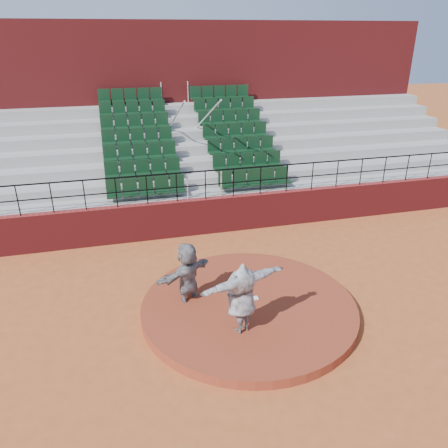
{
  "coord_description": "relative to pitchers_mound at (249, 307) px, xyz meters",
  "views": [
    {
      "loc": [
        -3.02,
        -8.95,
        6.64
      ],
      "look_at": [
        0.0,
        2.5,
        1.4
      ],
      "focal_mm": 35.0,
      "sensor_mm": 36.0,
      "label": 1
    }
  ],
  "objects": [
    {
      "name": "press_box_facade",
      "position": [
        0.0,
        12.6,
        3.43
      ],
      "size": [
        24.0,
        3.0,
        7.1
      ],
      "primitive_type": "cube",
      "color": "maroon",
      "rests_on": "ground"
    },
    {
      "name": "pitcher",
      "position": [
        -0.52,
        -0.99,
        1.01
      ],
      "size": [
        2.25,
        1.21,
        1.77
      ],
      "primitive_type": "imported",
      "rotation": [
        0.0,
        0.0,
        3.44
      ],
      "color": "black",
      "rests_on": "pitchers_mound"
    },
    {
      "name": "seating_deck",
      "position": [
        0.0,
        8.65,
        1.31
      ],
      "size": [
        24.0,
        5.97,
        4.63
      ],
      "color": "#989893",
      "rests_on": "ground"
    },
    {
      "name": "pitching_rubber",
      "position": [
        0.0,
        0.15,
        0.14
      ],
      "size": [
        0.6,
        0.15,
        0.03
      ],
      "primitive_type": "cube",
      "color": "white",
      "rests_on": "pitchers_mound"
    },
    {
      "name": "ground",
      "position": [
        0.0,
        0.0,
        -0.12
      ],
      "size": [
        90.0,
        90.0,
        0.0
      ],
      "primitive_type": "plane",
      "color": "#B05527",
      "rests_on": "ground"
    },
    {
      "name": "pitchers_mound",
      "position": [
        0.0,
        0.0,
        0.0
      ],
      "size": [
        5.5,
        5.5,
        0.25
      ],
      "primitive_type": "cylinder",
      "color": "maroon",
      "rests_on": "ground"
    },
    {
      "name": "wall_railing",
      "position": [
        0.0,
        5.0,
        1.9
      ],
      "size": [
        24.04,
        0.05,
        1.03
      ],
      "color": "black",
      "rests_on": "boundary_wall"
    },
    {
      "name": "fielder",
      "position": [
        -1.46,
        0.62,
        0.79
      ],
      "size": [
        1.73,
        1.33,
        1.83
      ],
      "primitive_type": "imported",
      "rotation": [
        0.0,
        0.0,
        3.68
      ],
      "color": "black",
      "rests_on": "ground"
    },
    {
      "name": "boundary_wall",
      "position": [
        0.0,
        5.0,
        0.53
      ],
      "size": [
        24.0,
        0.3,
        1.3
      ],
      "primitive_type": "cube",
      "color": "maroon",
      "rests_on": "ground"
    }
  ]
}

